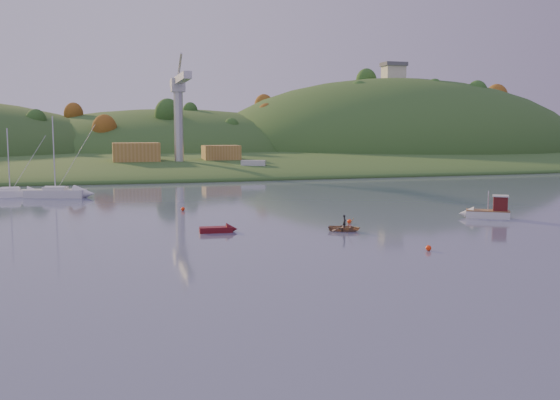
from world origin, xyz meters
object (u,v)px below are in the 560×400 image
object	(u,v)px
fishing_boat	(484,211)
red_tender	(223,229)
canoe	(344,228)
sailboat_near	(10,193)
sailboat_far	(55,192)

from	to	relation	value
fishing_boat	red_tender	distance (m)	31.73
fishing_boat	canoe	bearing A→B (deg)	45.21
canoe	fishing_boat	bearing A→B (deg)	-49.68
fishing_boat	canoe	world-z (taller)	fishing_boat
sailboat_near	canoe	distance (m)	58.22
sailboat_near	sailboat_far	xyz separation A→B (m)	(6.80, -2.47, 0.09)
sailboat_far	red_tender	xyz separation A→B (m)	(18.84, -38.98, -0.52)
fishing_boat	canoe	size ratio (longest dim) A/B	1.75
fishing_boat	sailboat_near	bearing A→B (deg)	-2.11
canoe	red_tender	bearing A→B (deg)	104.97
fishing_boat	red_tender	world-z (taller)	fishing_boat
fishing_boat	sailboat_near	distance (m)	69.87
sailboat_near	sailboat_far	world-z (taller)	sailboat_far
sailboat_far	canoe	distance (m)	52.05
canoe	sailboat_far	bearing A→B (deg)	64.48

